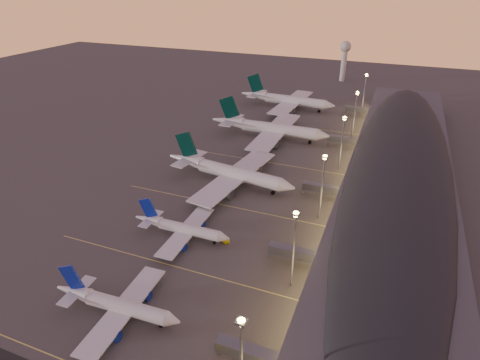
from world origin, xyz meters
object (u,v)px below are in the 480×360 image
object	(u,v)px
airliner_narrow_south	(116,305)
baggage_tug_c	(225,242)
airliner_narrow_north	(181,228)
radar_tower	(345,54)
airliner_wide_near	(228,172)
airliner_wide_far	(287,100)
airliner_wide_mid	(269,128)

from	to	relation	value
airliner_narrow_south	baggage_tug_c	distance (m)	42.94
baggage_tug_c	airliner_narrow_south	bearing A→B (deg)	-117.78
airliner_narrow_north	radar_tower	bearing A→B (deg)	85.40
airliner_narrow_south	airliner_wide_near	distance (m)	81.82
airliner_narrow_south	radar_tower	distance (m)	289.15
airliner_narrow_south	airliner_wide_near	world-z (taller)	airliner_wide_near
airliner_wide_far	airliner_wide_mid	bearing A→B (deg)	-80.10
airliner_wide_mid	baggage_tug_c	size ratio (longest dim) A/B	19.87
airliner_wide_far	baggage_tug_c	world-z (taller)	airliner_wide_far
airliner_wide_mid	airliner_wide_far	xyz separation A→B (m)	(-5.95, 57.30, -0.12)
airliner_narrow_south	airliner_wide_mid	xyz separation A→B (m)	(-2.59, 139.29, 2.08)
airliner_wide_mid	airliner_wide_far	distance (m)	57.61
airliner_wide_near	airliner_wide_mid	world-z (taller)	airliner_wide_mid
radar_tower	airliner_narrow_north	bearing A→B (deg)	-93.72
airliner_narrow_north	radar_tower	size ratio (longest dim) A/B	1.12
airliner_narrow_south	airliner_wide_mid	world-z (taller)	airliner_wide_mid
airliner_wide_mid	airliner_narrow_south	bearing A→B (deg)	-88.33
radar_tower	baggage_tug_c	xyz separation A→B (m)	(-0.53, -247.73, -21.43)
airliner_narrow_north	baggage_tug_c	world-z (taller)	airliner_narrow_north
airliner_narrow_north	airliner_wide_near	bearing A→B (deg)	90.01
airliner_wide_near	radar_tower	bearing A→B (deg)	93.02
radar_tower	baggage_tug_c	world-z (taller)	radar_tower
airliner_narrow_south	airliner_wide_near	bearing A→B (deg)	89.02
airliner_narrow_north	baggage_tug_c	distance (m)	16.12
airliner_narrow_north	airliner_wide_mid	xyz separation A→B (m)	(-0.88, 100.89, 2.23)
airliner_narrow_south	radar_tower	world-z (taller)	radar_tower
airliner_wide_mid	baggage_tug_c	bearing A→B (deg)	-79.86
airliner_narrow_south	radar_tower	xyz separation A→B (m)	(14.53, 288.20, 18.36)
baggage_tug_c	radar_tower	bearing A→B (deg)	81.19
airliner_wide_near	airliner_wide_mid	bearing A→B (deg)	97.90
radar_tower	baggage_tug_c	distance (m)	248.65
airliner_narrow_south	baggage_tug_c	xyz separation A→B (m)	(14.01, 40.47, -3.07)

